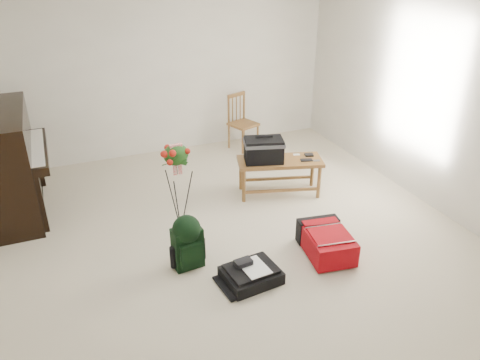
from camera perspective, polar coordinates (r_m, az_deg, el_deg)
name	(u,v)px	position (r m, az deg, el deg)	size (l,w,h in m)	color
floor	(237,240)	(5.14, -0.35, -7.38)	(5.00, 5.50, 0.01)	beige
wall_back	(166,70)	(7.07, -8.99, 13.11)	(5.00, 0.04, 2.50)	silver
wall_right	(438,103)	(5.91, 22.98, 8.61)	(0.04, 5.50, 2.50)	silver
piano	(10,165)	(6.03, -26.22, 1.60)	(0.71, 1.50, 1.25)	black
bench	(270,155)	(5.77, 3.68, 3.11)	(1.13, 0.70, 0.81)	brown
dining_chair	(243,122)	(7.30, 0.31, 7.04)	(0.48, 0.48, 0.86)	brown
red_suitcase	(324,240)	(4.97, 10.21, -7.17)	(0.52, 0.70, 0.27)	#9D0614
black_duffel	(251,274)	(4.54, 1.34, -11.37)	(0.56, 0.47, 0.22)	black
green_backpack	(187,240)	(4.62, -6.45, -7.23)	(0.30, 0.28, 0.57)	black
flower_stand	(178,189)	(5.08, -7.54, -1.10)	(0.35, 0.35, 1.08)	black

